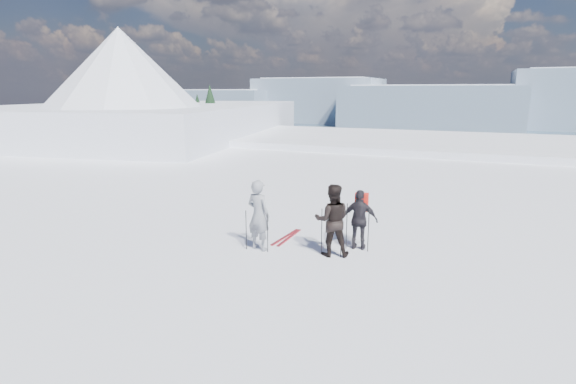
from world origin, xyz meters
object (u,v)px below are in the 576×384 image
object	(u,v)px
skier_dark	(332,220)
skier_pack	(360,220)
skis_loose	(287,237)
skier_grey	(259,215)

from	to	relation	value
skier_dark	skier_pack	distance (m)	0.97
skier_dark	skis_loose	xyz separation A→B (m)	(-1.69, 0.88, -0.98)
skier_pack	skis_loose	size ratio (longest dim) A/B	1.01
skier_pack	skis_loose	bearing A→B (deg)	-7.73
skier_dark	skier_pack	bearing A→B (deg)	-146.41
skier_pack	skis_loose	xyz separation A→B (m)	(-2.26, 0.11, -0.84)
skier_grey	skis_loose	xyz separation A→B (m)	(0.34, 1.25, -0.99)
skier_grey	skier_pack	world-z (taller)	skier_grey
skier_dark	skier_pack	world-z (taller)	skier_dark
skis_loose	skier_pack	bearing A→B (deg)	-2.74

